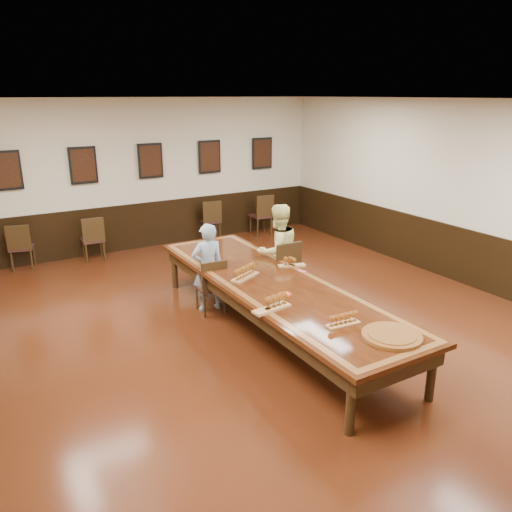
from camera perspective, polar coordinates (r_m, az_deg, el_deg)
floor at (r=7.30m, az=2.02°, el=-8.62°), size 8.00×10.00×0.02m
ceiling at (r=6.52m, az=2.35°, el=17.56°), size 8.00×10.00×0.02m
wall_back at (r=11.19m, az=-12.00°, el=9.11°), size 8.00×0.02×3.20m
wall_right at (r=9.47m, az=23.18°, el=6.48°), size 0.02×10.00×3.20m
chair_man at (r=7.77m, az=-5.23°, el=-3.34°), size 0.45×0.48×0.88m
chair_woman at (r=8.24m, az=2.91°, el=-1.53°), size 0.48×0.52×1.01m
spare_chair_a at (r=10.68m, az=-25.23°, el=1.04°), size 0.53×0.56×0.91m
spare_chair_b at (r=10.71m, az=-18.18°, el=1.95°), size 0.45×0.49×0.92m
spare_chair_c at (r=11.74m, az=-5.22°, el=4.19°), size 0.53×0.56×0.93m
spare_chair_d at (r=12.10m, az=0.58°, el=4.80°), size 0.49×0.53×0.98m
person_man at (r=7.76m, az=-5.53°, el=-1.31°), size 0.54×0.38×1.40m
person_woman at (r=8.24m, az=2.52°, el=0.55°), size 0.79×0.62×1.58m
pink_phone at (r=7.44m, az=5.27°, el=-1.73°), size 0.11×0.14×0.01m
wainscoting at (r=7.08m, az=2.07°, el=-4.93°), size 8.00×10.00×1.00m
conference_table at (r=7.04m, az=2.08°, el=-4.10°), size 1.40×5.00×0.76m
posters at (r=11.08m, az=-11.97°, el=10.60°), size 6.14×0.04×0.74m
flight_a at (r=7.12m, az=-1.25°, el=-1.88°), size 0.52×0.36×0.19m
flight_b at (r=7.62m, az=4.05°, el=-0.70°), size 0.43×0.26×0.15m
flight_c at (r=6.10m, az=1.99°, el=-5.37°), size 0.52×0.22×0.19m
flight_d at (r=5.79m, az=9.96°, el=-7.18°), size 0.42×0.16×0.15m
red_plate_grp at (r=6.56m, az=3.32°, el=-4.40°), size 0.18×0.18×0.02m
carved_platter at (r=5.65m, az=15.25°, el=-8.79°), size 0.70×0.70×0.05m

